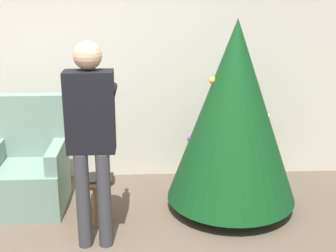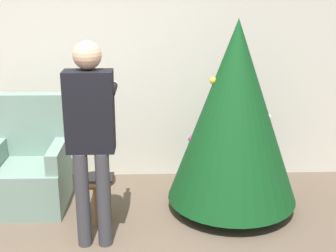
{
  "view_description": "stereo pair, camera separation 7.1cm",
  "coord_description": "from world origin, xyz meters",
  "px_view_note": "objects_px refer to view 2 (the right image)",
  "views": [
    {
      "loc": [
        0.52,
        -2.89,
        2.23
      ],
      "look_at": [
        0.71,
        1.02,
        0.97
      ],
      "focal_mm": 50.0,
      "sensor_mm": 36.0,
      "label": 1
    },
    {
      "loc": [
        0.59,
        -2.89,
        2.23
      ],
      "look_at": [
        0.71,
        1.02,
        0.97
      ],
      "focal_mm": 50.0,
      "sensor_mm": 36.0,
      "label": 2
    }
  ],
  "objects_px": {
    "armchair": "(29,170)",
    "person_standing": "(90,128)",
    "christmas_tree": "(235,113)",
    "side_stool": "(96,186)"
  },
  "relations": [
    {
      "from": "armchair",
      "to": "person_standing",
      "type": "xyz_separation_m",
      "value": [
        0.74,
        -0.74,
        0.68
      ]
    },
    {
      "from": "person_standing",
      "to": "side_stool",
      "type": "height_order",
      "value": "person_standing"
    },
    {
      "from": "christmas_tree",
      "to": "person_standing",
      "type": "bearing_deg",
      "value": -155.44
    },
    {
      "from": "armchair",
      "to": "person_standing",
      "type": "relative_size",
      "value": 0.63
    },
    {
      "from": "side_stool",
      "to": "armchair",
      "type": "bearing_deg",
      "value": 153.02
    },
    {
      "from": "christmas_tree",
      "to": "armchair",
      "type": "xyz_separation_m",
      "value": [
        -2.03,
        0.15,
        -0.63
      ]
    },
    {
      "from": "christmas_tree",
      "to": "side_stool",
      "type": "relative_size",
      "value": 4.36
    },
    {
      "from": "armchair",
      "to": "christmas_tree",
      "type": "bearing_deg",
      "value": -4.17
    },
    {
      "from": "christmas_tree",
      "to": "person_standing",
      "type": "xyz_separation_m",
      "value": [
        -1.29,
        -0.59,
        0.06
      ]
    },
    {
      "from": "christmas_tree",
      "to": "armchair",
      "type": "bearing_deg",
      "value": 175.83
    }
  ]
}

